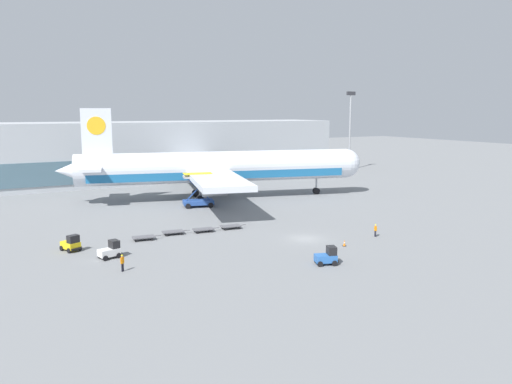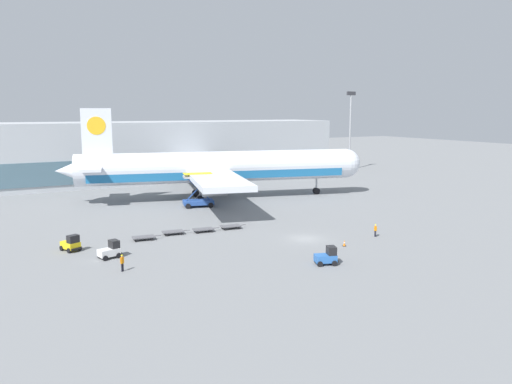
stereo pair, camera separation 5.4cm
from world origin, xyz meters
The scene contains 15 objects.
ground_plane centered at (0.00, 0.00, 0.00)m, with size 400.00×400.00×0.00m, color slate.
terminal_building centered at (0.99, 65.01, 6.99)m, with size 90.00×18.20×14.00m.
light_mast centered at (54.54, 57.91, 12.73)m, with size 2.80×0.50×21.84m.
airplane_main centered at (2.20, 33.54, 5.84)m, with size 56.97×48.48×17.00m.
scissor_lift_loader centered at (-3.79, 27.42, 2.21)m, with size 5.78×4.45×5.88m.
baggage_tug_foreground centered at (-27.72, 8.75, 0.88)m, with size 2.36×2.79×2.00m.
baggage_tug_mid centered at (-24.27, 3.59, 0.88)m, with size 2.70×2.09×2.00m.
baggage_tug_far centered at (-4.17, -10.25, 0.88)m, with size 2.76×2.29×2.00m.
baggage_dolly_lead centered at (-18.74, 9.52, 0.39)m, with size 3.77×1.83×0.48m.
baggage_dolly_second centered at (-14.38, 10.49, 0.39)m, with size 3.77×1.83×0.48m.
baggage_dolly_third centered at (-10.25, 9.85, 0.39)m, with size 3.77×1.83×0.48m.
baggage_dolly_trail centered at (-6.11, 9.72, 0.39)m, with size 3.77×1.83×0.48m.
ground_crew_near centered at (-24.31, -1.95, 1.08)m, with size 0.47×0.39×1.82m.
ground_crew_far centered at (8.78, -3.56, 1.00)m, with size 0.30×0.56×1.70m.
traffic_cone_near centered at (2.20, -5.30, 0.38)m, with size 0.40×0.40×0.78m.
Camera 2 is at (-36.16, -52.40, 16.51)m, focal length 35.00 mm.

